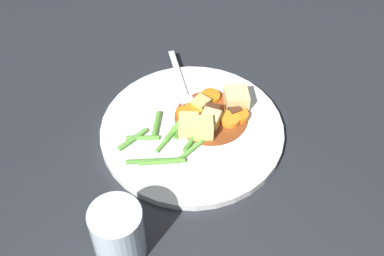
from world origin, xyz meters
The scene contains 28 objects.
ground_plane centered at (0.00, 0.00, 0.00)m, with size 3.00×3.00×0.00m, color #26282D.
dinner_plate centered at (0.00, 0.00, 0.01)m, with size 0.29×0.29×0.01m, color white.
stew_sauce centered at (0.04, -0.01, 0.01)m, with size 0.12×0.12×0.00m, color brown.
carrot_slice_0 centered at (0.07, -0.04, 0.02)m, with size 0.03×0.03×0.01m, color orange.
carrot_slice_1 centered at (0.07, 0.02, 0.02)m, with size 0.03×0.03×0.01m, color orange.
carrot_slice_2 centered at (0.03, 0.02, 0.02)m, with size 0.03×0.03×0.01m, color orange.
carrot_slice_3 centered at (0.05, -0.04, 0.02)m, with size 0.03×0.03×0.01m, color orange.
carrot_slice_4 centered at (0.01, 0.03, 0.02)m, with size 0.03×0.03×0.01m, color orange.
potato_chunk_0 centered at (0.02, -0.02, 0.03)m, with size 0.03×0.03×0.02m, color #EAD68C.
potato_chunk_1 centered at (0.00, -0.02, 0.03)m, with size 0.03×0.03×0.03m, color #E5CC7A.
potato_chunk_2 centered at (-0.01, 0.00, 0.03)m, with size 0.03×0.03×0.03m, color #E5CC7A.
potato_chunk_3 centered at (0.04, 0.02, 0.02)m, with size 0.02×0.02×0.02m, color #DBBC6B.
potato_chunk_4 centered at (0.09, -0.02, 0.03)m, with size 0.04×0.04×0.03m, color #EAD68C.
meat_chunk_0 centered at (0.04, -0.01, 0.02)m, with size 0.03×0.02×0.02m, color #4C2B19.
meat_chunk_1 centered at (0.01, -0.02, 0.02)m, with size 0.02×0.03×0.02m, color brown.
meat_chunk_2 centered at (0.07, -0.03, 0.02)m, with size 0.02×0.02×0.02m, color #4C2B19.
green_bean_0 centered at (-0.02, 0.02, 0.02)m, with size 0.01×0.01×0.07m, color #66AD42.
green_bean_1 centered at (-0.04, 0.01, 0.02)m, with size 0.01×0.01×0.06m, color #66AD42.
green_bean_2 centered at (-0.03, 0.04, 0.02)m, with size 0.01×0.01×0.05m, color #599E38.
green_bean_3 centered at (-0.03, -0.03, 0.02)m, with size 0.01×0.01×0.07m, color #66AD42.
green_bean_4 centered at (-0.08, -0.01, 0.02)m, with size 0.01×0.01×0.07m, color #599E38.
green_bean_5 centered at (-0.09, -0.01, 0.02)m, with size 0.01×0.01×0.08m, color #4C8E33.
green_bean_6 centered at (-0.07, 0.04, 0.02)m, with size 0.01×0.01×0.05m, color #599E38.
green_bean_7 centered at (0.00, 0.02, 0.02)m, with size 0.01×0.01×0.07m, color #4C8E33.
green_bean_8 centered at (-0.08, 0.05, 0.02)m, with size 0.01×0.01×0.05m, color #66AD42.
green_bean_9 centered at (-0.01, -0.02, 0.02)m, with size 0.01×0.01×0.06m, color #4C8E33.
fork centered at (0.05, 0.07, 0.01)m, with size 0.11×0.15×0.00m.
water_glass centered at (-0.21, -0.07, 0.04)m, with size 0.07×0.07×0.09m, color silver.
Camera 1 is at (-0.39, -0.36, 0.61)m, focal length 47.92 mm.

